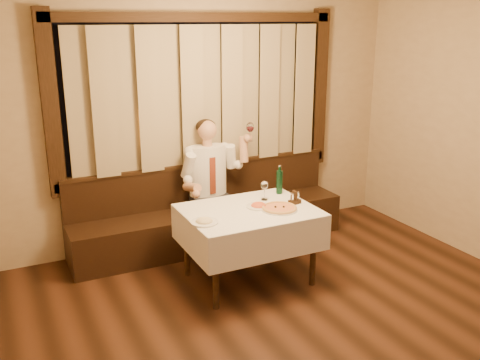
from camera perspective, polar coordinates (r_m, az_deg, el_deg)
name	(u,v)px	position (r m, az deg, el deg)	size (l,w,h in m)	color
room	(290,151)	(4.38, 5.32, 3.08)	(5.01, 6.01, 2.81)	black
banquette	(209,218)	(6.23, -3.33, -4.09)	(3.20, 0.61, 0.94)	black
dining_table	(249,219)	(5.24, 0.96, -4.22)	(1.27, 0.97, 0.76)	black
pizza	(279,208)	(5.20, 4.22, -3.01)	(0.36, 0.36, 0.04)	white
pasta_red	(259,204)	(5.26, 2.01, -2.56)	(0.25, 0.25, 0.08)	white
pasta_cream	(204,219)	(4.86, -3.84, -4.21)	(0.26, 0.26, 0.09)	white
green_bottle	(279,182)	(5.65, 4.22, -0.16)	(0.07, 0.07, 0.31)	#0F4926
table_wine_glass	(264,186)	(5.43, 2.63, -0.65)	(0.08, 0.08, 0.20)	white
cruet_caddy	(295,199)	(5.37, 5.86, -2.05)	(0.14, 0.08, 0.14)	black
seated_man	(211,176)	(5.98, -3.09, 0.44)	(0.82, 0.61, 1.47)	black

